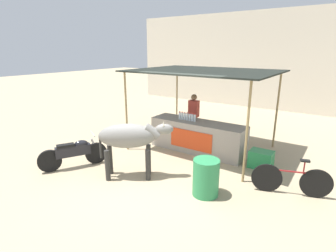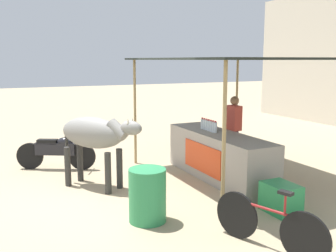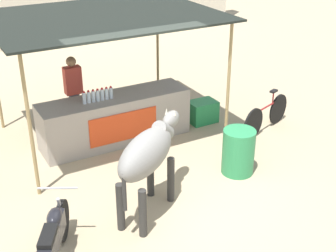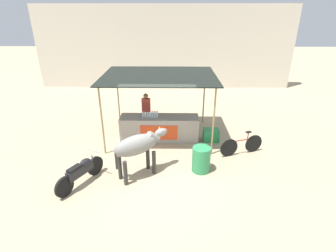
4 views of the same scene
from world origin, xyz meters
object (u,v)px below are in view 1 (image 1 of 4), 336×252
at_px(stall_counter, 197,136).
at_px(water_barrel, 206,177).
at_px(motorcycle_parked, 74,152).
at_px(bicycle_leaning, 291,180).
at_px(cooler_box, 261,159).
at_px(vendor_behind_counter, 193,117).
at_px(cow, 130,138).

distance_m(stall_counter, water_barrel, 2.60).
height_order(motorcycle_parked, bicycle_leaning, motorcycle_parked).
bearing_deg(water_barrel, cooler_box, 73.86).
bearing_deg(water_barrel, bicycle_leaning, 34.89).
bearing_deg(vendor_behind_counter, cooler_box, -18.25).
bearing_deg(vendor_behind_counter, bicycle_leaning, -27.99).
distance_m(stall_counter, cooler_box, 2.03).
xyz_separation_m(cooler_box, bicycle_leaning, (0.93, -1.01, 0.11)).
bearing_deg(motorcycle_parked, stall_counter, 53.76).
bearing_deg(stall_counter, water_barrel, -57.17).
bearing_deg(cow, bicycle_leaning, 21.42).
xyz_separation_m(water_barrel, bicycle_leaning, (1.53, 1.07, -0.07)).
xyz_separation_m(vendor_behind_counter, motorcycle_parked, (-1.58, -3.69, -0.42)).
height_order(water_barrel, motorcycle_parked, motorcycle_parked).
height_order(cooler_box, motorcycle_parked, motorcycle_parked).
relative_size(stall_counter, bicycle_leaning, 1.90).
bearing_deg(cow, cooler_box, 43.19).
xyz_separation_m(stall_counter, cooler_box, (2.01, -0.10, -0.24)).
bearing_deg(vendor_behind_counter, motorcycle_parked, -113.26).
distance_m(cooler_box, cow, 3.55).
bearing_deg(vendor_behind_counter, cow, -89.08).
relative_size(vendor_behind_counter, bicycle_leaning, 1.04).
distance_m(water_barrel, cow, 2.04).
height_order(cow, motorcycle_parked, cow).
bearing_deg(motorcycle_parked, cow, 15.87).
relative_size(vendor_behind_counter, motorcycle_parked, 1.02).
relative_size(vendor_behind_counter, cow, 0.98).
xyz_separation_m(cow, bicycle_leaning, (3.46, 1.36, -0.68)).
bearing_deg(motorcycle_parked, water_barrel, 11.92).
xyz_separation_m(stall_counter, motorcycle_parked, (-2.15, -2.93, -0.05)).
bearing_deg(bicycle_leaning, motorcycle_parked, -160.32).
xyz_separation_m(vendor_behind_counter, water_barrel, (1.97, -2.94, -0.44)).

